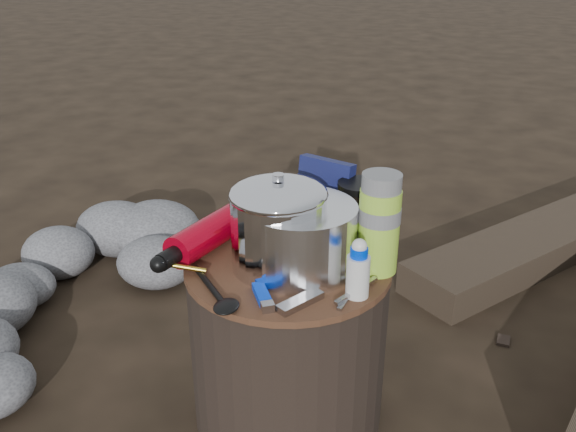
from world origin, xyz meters
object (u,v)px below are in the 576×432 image
(thermos, at_px, (379,224))
(travel_mug, at_px, (359,213))
(camping_pot, at_px, (278,224))
(fuel_bottle, at_px, (210,233))
(stump, at_px, (288,341))

(thermos, xyz_separation_m, travel_mug, (-0.06, 0.10, -0.03))
(camping_pot, relative_size, fuel_bottle, 0.65)
(stump, xyz_separation_m, thermos, (0.17, 0.03, 0.29))
(stump, bearing_deg, travel_mug, 50.42)
(stump, relative_size, travel_mug, 3.08)
(stump, bearing_deg, thermos, 10.26)
(stump, bearing_deg, camping_pot, -124.57)
(camping_pot, distance_m, travel_mug, 0.20)
(fuel_bottle, bearing_deg, stump, 9.35)
(camping_pot, distance_m, fuel_bottle, 0.17)
(travel_mug, bearing_deg, camping_pot, -129.00)
(stump, xyz_separation_m, travel_mug, (0.11, 0.13, 0.25))
(camping_pot, relative_size, travel_mug, 1.38)
(stump, bearing_deg, fuel_bottle, 176.36)
(fuel_bottle, distance_m, thermos, 0.35)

